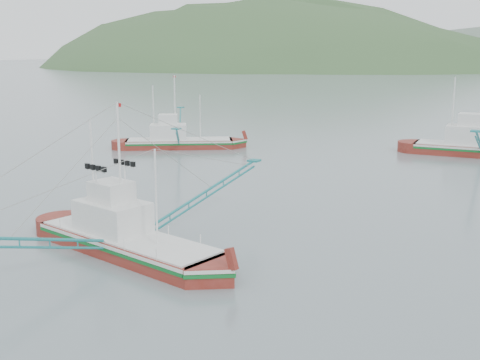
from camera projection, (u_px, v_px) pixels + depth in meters
The scene contains 4 objects.
ground at pixel (193, 248), 37.41m from camera, with size 1200.00×1200.00×0.00m, color slate.
main_boat at pixel (125, 225), 36.15m from camera, with size 13.84×24.03×9.83m.
bg_boat_left at pixel (178, 132), 75.05m from camera, with size 17.11×21.78×9.75m.
headland_left at pixel (261, 67), 430.37m from camera, with size 448.00×308.00×210.00m, color #35552C.
Camera 1 is at (19.90, -29.74, 12.07)m, focal length 45.00 mm.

